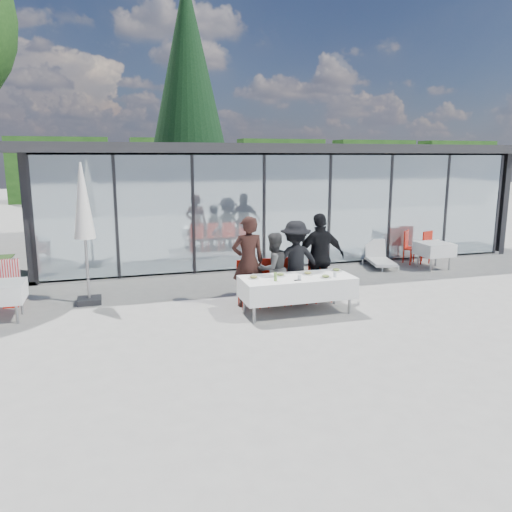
{
  "coord_description": "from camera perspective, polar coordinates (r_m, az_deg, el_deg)",
  "views": [
    {
      "loc": [
        -3.07,
        -8.9,
        3.11
      ],
      "look_at": [
        -0.04,
        1.2,
        1.0
      ],
      "focal_mm": 35.0,
      "sensor_mm": 36.0,
      "label": 1
    }
  ],
  "objects": [
    {
      "name": "folded_eyeglasses",
      "position": [
        9.71,
        4.76,
        -2.77
      ],
      "size": [
        0.14,
        0.03,
        0.01
      ],
      "primitive_type": "cube",
      "color": "black",
      "rests_on": "dining_table"
    },
    {
      "name": "plate_d",
      "position": [
        10.57,
        9.15,
        -1.6
      ],
      "size": [
        0.23,
        0.23,
        0.07
      ],
      "color": "white",
      "rests_on": "dining_table"
    },
    {
      "name": "diner_a",
      "position": [
        10.39,
        -0.91,
        -0.66
      ],
      "size": [
        0.71,
        0.71,
        1.91
      ],
      "primitive_type": "imported",
      "rotation": [
        0.0,
        0.0,
        3.16
      ],
      "color": "black",
      "rests_on": "ground"
    },
    {
      "name": "diner_chair_c",
      "position": [
        10.82,
        4.47,
        -2.49
      ],
      "size": [
        0.44,
        0.44,
        0.97
      ],
      "color": "red",
      "rests_on": "ground"
    },
    {
      "name": "dining_table",
      "position": [
        10.06,
        4.71,
        -3.56
      ],
      "size": [
        2.26,
        0.96,
        0.75
      ],
      "color": "white",
      "rests_on": "ground"
    },
    {
      "name": "diner_c",
      "position": [
        10.74,
        4.51,
        -0.68
      ],
      "size": [
        1.31,
        1.31,
        1.78
      ],
      "primitive_type": "imported",
      "rotation": [
        0.0,
        0.0,
        2.99
      ],
      "color": "black",
      "rests_on": "ground"
    },
    {
      "name": "spare_table_left",
      "position": [
        10.75,
        -27.16,
        -3.73
      ],
      "size": [
        0.86,
        0.86,
        0.74
      ],
      "color": "white",
      "rests_on": "ground"
    },
    {
      "name": "diner_chair_d",
      "position": [
        11.04,
        7.26,
        -2.27
      ],
      "size": [
        0.44,
        0.44,
        0.97
      ],
      "color": "red",
      "rests_on": "ground"
    },
    {
      "name": "drinking_glasses",
      "position": [
        9.89,
        7.03,
        -2.3
      ],
      "size": [
        0.84,
        0.1,
        0.1
      ],
      "color": "silver",
      "rests_on": "dining_table"
    },
    {
      "name": "market_umbrella",
      "position": [
        11.02,
        -19.13,
        4.89
      ],
      "size": [
        0.5,
        0.5,
        3.0
      ],
      "color": "black",
      "rests_on": "ground"
    },
    {
      "name": "diner_chair_b",
      "position": [
        10.65,
        1.94,
        -2.68
      ],
      "size": [
        0.44,
        0.44,
        0.97
      ],
      "color": "red",
      "rests_on": "ground"
    },
    {
      "name": "diner_d",
      "position": [
        10.94,
        7.33,
        -0.13
      ],
      "size": [
        1.14,
        1.14,
        1.92
      ],
      "primitive_type": "imported",
      "rotation": [
        0.0,
        0.0,
        3.13
      ],
      "color": "black",
      "rests_on": "ground"
    },
    {
      "name": "plate_c",
      "position": [
        10.2,
        5.95,
        -1.98
      ],
      "size": [
        0.23,
        0.23,
        0.07
      ],
      "color": "white",
      "rests_on": "dining_table"
    },
    {
      "name": "treeline",
      "position": [
        36.93,
        -15.24,
        9.51
      ],
      "size": [
        62.5,
        2.0,
        4.4
      ],
      "color": "#193E13",
      "rests_on": "ground"
    },
    {
      "name": "spare_chair_b",
      "position": [
        15.51,
        18.62,
        1.16
      ],
      "size": [
        0.57,
        0.57,
        0.97
      ],
      "color": "red",
      "rests_on": "ground"
    },
    {
      "name": "pavilion",
      "position": [
        17.83,
        -0.13,
        8.21
      ],
      "size": [
        14.8,
        8.8,
        3.44
      ],
      "color": "gray",
      "rests_on": "ground"
    },
    {
      "name": "plate_a",
      "position": [
        9.81,
        -0.28,
        -2.46
      ],
      "size": [
        0.23,
        0.23,
        0.07
      ],
      "color": "white",
      "rests_on": "dining_table"
    },
    {
      "name": "lounger",
      "position": [
        14.78,
        13.84,
        -0.16
      ],
      "size": [
        0.9,
        1.44,
        0.72
      ],
      "color": "white",
      "rests_on": "ground"
    },
    {
      "name": "spare_chair_a",
      "position": [
        15.37,
        17.15,
        1.16
      ],
      "size": [
        0.62,
        0.62,
        0.97
      ],
      "color": "red",
      "rests_on": "ground"
    },
    {
      "name": "plate_b",
      "position": [
        10.04,
        2.8,
        -2.15
      ],
      "size": [
        0.23,
        0.23,
        0.07
      ],
      "color": "white",
      "rests_on": "dining_table"
    },
    {
      "name": "spare_table_right",
      "position": [
        14.86,
        19.7,
        0.73
      ],
      "size": [
        0.86,
        0.86,
        0.74
      ],
      "color": "white",
      "rests_on": "ground"
    },
    {
      "name": "juice_bottle",
      "position": [
        9.63,
        2.24,
        -2.4
      ],
      "size": [
        0.06,
        0.06,
        0.16
      ],
      "primitive_type": "cylinder",
      "color": "#7EAF48",
      "rests_on": "dining_table"
    },
    {
      "name": "conifer_tree",
      "position": [
        22.37,
        -7.78,
        18.6
      ],
      "size": [
        4.0,
        4.0,
        10.5
      ],
      "color": "#382316",
      "rests_on": "ground"
    },
    {
      "name": "plate_extra",
      "position": [
        9.97,
        7.97,
        -2.35
      ],
      "size": [
        0.23,
        0.23,
        0.07
      ],
      "color": "white",
      "rests_on": "dining_table"
    },
    {
      "name": "diner_chair_a",
      "position": [
        10.5,
        -0.91,
        -2.89
      ],
      "size": [
        0.44,
        0.44,
        0.97
      ],
      "color": "red",
      "rests_on": "ground"
    },
    {
      "name": "ground",
      "position": [
        9.91,
        2.23,
        -7.0
      ],
      "size": [
        90.0,
        90.0,
        0.0
      ],
      "primitive_type": "plane",
      "color": "gray",
      "rests_on": "ground"
    },
    {
      "name": "diner_b",
      "position": [
        10.59,
        1.96,
        -1.46
      ],
      "size": [
        0.96,
        0.96,
        1.55
      ],
      "primitive_type": "imported",
      "rotation": [
        0.0,
        0.0,
        3.48
      ],
      "color": "#434343",
      "rests_on": "ground"
    }
  ]
}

